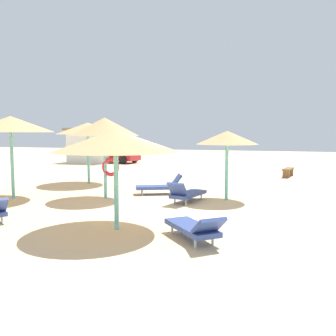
# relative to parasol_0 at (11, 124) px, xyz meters

# --- Properties ---
(ground_plane) EXTENTS (80.00, 80.00, 0.00)m
(ground_plane) POSITION_rel_parasol_0_xyz_m (5.69, -1.66, -2.78)
(ground_plane) COLOR beige
(parasol_0) EXTENTS (3.15, 3.15, 3.09)m
(parasol_0) POSITION_rel_parasol_0_xyz_m (0.00, 0.00, 0.00)
(parasol_0) COLOR #6BC6BC
(parasol_0) RESTS_ON ground
(parasol_1) EXTENTS (2.55, 2.55, 3.03)m
(parasol_1) POSITION_rel_parasol_0_xyz_m (3.31, 1.08, -0.12)
(parasol_1) COLOR #6BC6BC
(parasol_1) RESTS_ON ground
(parasol_3) EXTENTS (3.20, 3.20, 2.56)m
(parasol_3) POSITION_rel_parasol_0_xyz_m (5.63, -2.83, -0.50)
(parasol_3) COLOR #6BC6BC
(parasol_3) RESTS_ON ground
(parasol_6) EXTENTS (2.25, 2.25, 2.54)m
(parasol_6) POSITION_rel_parasol_0_xyz_m (7.70, 2.13, -0.50)
(parasol_6) COLOR #6BC6BC
(parasol_6) RESTS_ON ground
(parasol_8) EXTENTS (3.03, 3.03, 2.95)m
(parasol_8) POSITION_rel_parasol_0_xyz_m (0.65, 4.47, -0.12)
(parasol_8) COLOR #6BC6BC
(parasol_8) RESTS_ON ground
(lounger_1) EXTENTS (1.94, 1.36, 0.81)m
(lounger_1) POSITION_rel_parasol_0_xyz_m (4.97, 2.60, -2.45)
(lounger_1) COLOR #33478C
(lounger_1) RESTS_ON ground
(lounger_3) EXTENTS (1.73, 1.84, 0.72)m
(lounger_3) POSITION_rel_parasol_0_xyz_m (7.76, -3.20, -2.46)
(lounger_3) COLOR #33478C
(lounger_3) RESTS_ON ground
(lounger_6) EXTENTS (1.06, 1.95, 0.80)m
(lounger_6) POSITION_rel_parasol_0_xyz_m (6.42, 1.23, -2.45)
(lounger_6) COLOR #33478C
(lounger_6) RESTS_ON ground
(bench_0) EXTENTS (0.68, 1.55, 0.49)m
(bench_0) POSITION_rel_parasol_0_xyz_m (9.94, 10.16, -2.43)
(bench_0) COLOR brown
(bench_0) RESTS_ON ground
(parked_car) EXTENTS (4.18, 2.38, 1.72)m
(parked_car) POSITION_rel_parasol_0_xyz_m (-3.53, 15.86, -1.96)
(parked_car) COLOR #B21E23
(parked_car) RESTS_ON ground
(beach_cabana) EXTENTS (3.88, 3.80, 2.82)m
(beach_cabana) POSITION_rel_parasol_0_xyz_m (-5.28, 16.04, -1.35)
(beach_cabana) COLOR white
(beach_cabana) RESTS_ON ground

